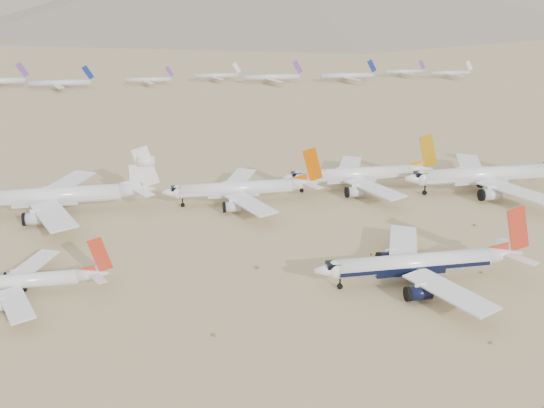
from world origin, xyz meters
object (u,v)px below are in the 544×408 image
at_px(row2_white_trijet, 60,195).
at_px(second_airliner, 24,281).
at_px(row2_navy_widebody, 489,175).
at_px(main_airliner, 422,263).

bearing_deg(row2_white_trijet, second_airliner, -90.98).
height_order(second_airliner, row2_navy_widebody, row2_navy_widebody).
xyz_separation_m(main_airliner, second_airliner, (-93.11, 9.78, -1.22)).
relative_size(main_airliner, second_airliner, 1.35).
height_order(main_airliner, row2_navy_widebody, row2_navy_widebody).
relative_size(row2_navy_widebody, row2_white_trijet, 1.01).
bearing_deg(row2_white_trijet, row2_navy_widebody, -1.66).
bearing_deg(main_airliner, row2_white_trijet, 145.29).
height_order(main_airliner, second_airliner, main_airliner).
relative_size(main_airliner, row2_navy_widebody, 0.87).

